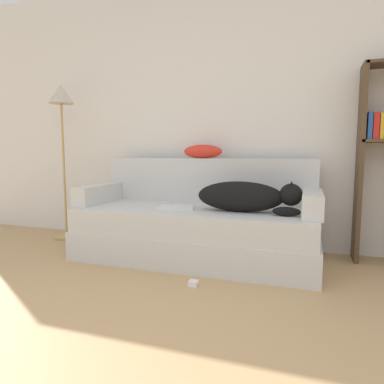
{
  "coord_description": "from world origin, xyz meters",
  "views": [
    {
      "loc": [
        0.83,
        -0.53,
        0.93
      ],
      "look_at": [
        -0.09,
        2.19,
        0.6
      ],
      "focal_mm": 32.0,
      "sensor_mm": 36.0,
      "label": 1
    }
  ],
  "objects_px": {
    "throw_pillow": "(203,152)",
    "laptop": "(176,207)",
    "floor_lamp": "(62,115)",
    "power_adapter": "(193,283)",
    "dog": "(247,196)",
    "couch": "(195,234)"
  },
  "relations": [
    {
      "from": "throw_pillow",
      "to": "laptop",
      "type": "bearing_deg",
      "value": -104.69
    },
    {
      "from": "floor_lamp",
      "to": "power_adapter",
      "type": "relative_size",
      "value": 26.3
    },
    {
      "from": "dog",
      "to": "power_adapter",
      "type": "xyz_separation_m",
      "value": [
        -0.28,
        -0.54,
        -0.56
      ]
    },
    {
      "from": "laptop",
      "to": "floor_lamp",
      "type": "bearing_deg",
      "value": 151.04
    },
    {
      "from": "dog",
      "to": "floor_lamp",
      "type": "xyz_separation_m",
      "value": [
        -2.03,
        0.31,
        0.75
      ]
    },
    {
      "from": "couch",
      "to": "laptop",
      "type": "relative_size",
      "value": 6.03
    },
    {
      "from": "throw_pillow",
      "to": "dog",
      "type": "bearing_deg",
      "value": -39.77
    },
    {
      "from": "laptop",
      "to": "couch",
      "type": "bearing_deg",
      "value": 8.89
    },
    {
      "from": "couch",
      "to": "dog",
      "type": "bearing_deg",
      "value": -8.5
    },
    {
      "from": "laptop",
      "to": "power_adapter",
      "type": "distance_m",
      "value": 0.77
    },
    {
      "from": "power_adapter",
      "to": "floor_lamp",
      "type": "bearing_deg",
      "value": 154.25
    },
    {
      "from": "throw_pillow",
      "to": "power_adapter",
      "type": "xyz_separation_m",
      "value": [
        0.23,
        -0.96,
        -0.93
      ]
    },
    {
      "from": "laptop",
      "to": "power_adapter",
      "type": "bearing_deg",
      "value": -74.37
    },
    {
      "from": "couch",
      "to": "laptop",
      "type": "bearing_deg",
      "value": -154.52
    },
    {
      "from": "dog",
      "to": "power_adapter",
      "type": "bearing_deg",
      "value": -117.36
    },
    {
      "from": "laptop",
      "to": "power_adapter",
      "type": "height_order",
      "value": "laptop"
    },
    {
      "from": "throw_pillow",
      "to": "floor_lamp",
      "type": "relative_size",
      "value": 0.23
    },
    {
      "from": "laptop",
      "to": "throw_pillow",
      "type": "relative_size",
      "value": 0.9
    },
    {
      "from": "throw_pillow",
      "to": "couch",
      "type": "bearing_deg",
      "value": -83.12
    },
    {
      "from": "laptop",
      "to": "power_adapter",
      "type": "relative_size",
      "value": 5.5
    },
    {
      "from": "laptop",
      "to": "floor_lamp",
      "type": "xyz_separation_m",
      "value": [
        -1.42,
        0.31,
        0.87
      ]
    },
    {
      "from": "dog",
      "to": "power_adapter",
      "type": "distance_m",
      "value": 0.83
    }
  ]
}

